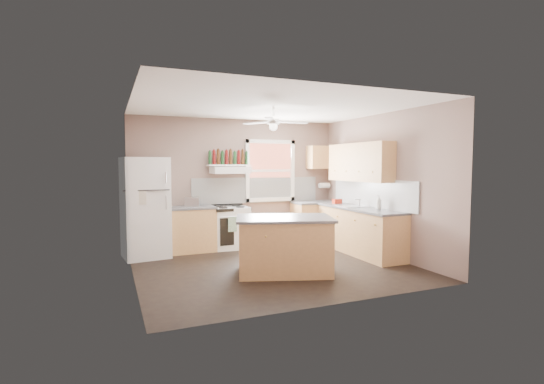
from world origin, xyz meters
name	(u,v)px	position (x,y,z in m)	size (l,w,h in m)	color
floor	(273,266)	(0.00, 0.00, 0.00)	(4.50, 4.50, 0.00)	black
ceiling	(273,106)	(0.00, 0.00, 2.70)	(4.50, 4.50, 0.00)	white
wall_back	(237,182)	(0.00, 2.02, 1.35)	(4.50, 0.05, 2.70)	#796056
wall_right	(383,185)	(2.27, 0.00, 1.35)	(0.05, 4.00, 2.70)	#796056
wall_left	(131,191)	(-2.27, 0.00, 1.35)	(0.05, 4.00, 2.70)	#796056
backsplash_back	(257,190)	(0.45, 1.99, 1.18)	(2.90, 0.03, 0.55)	white
backsplash_right	(371,193)	(2.23, 0.30, 1.18)	(0.03, 2.60, 0.55)	white
window_view	(270,171)	(0.75, 1.98, 1.60)	(1.00, 0.02, 1.20)	brown
window_frame	(270,171)	(0.75, 1.96, 1.60)	(1.16, 0.07, 1.36)	white
refrigerator	(145,208)	(-1.95, 1.54, 0.93)	(0.79, 0.77, 1.87)	white
base_cabinet_left	(192,230)	(-1.06, 1.70, 0.43)	(0.90, 0.60, 0.86)	#B6844C
counter_left	(191,208)	(-1.06, 1.70, 0.88)	(0.92, 0.62, 0.04)	#4A4A4C
toaster	(192,202)	(-1.05, 1.67, 0.99)	(0.28, 0.16, 0.18)	silver
stove	(230,227)	(-0.26, 1.70, 0.43)	(0.74, 0.64, 0.86)	white
range_hood	(230,170)	(-0.23, 1.75, 1.62)	(0.78, 0.50, 0.14)	white
bottle_shelf	(229,165)	(-0.23, 1.87, 1.72)	(0.90, 0.26, 0.03)	white
cart	(275,231)	(0.72, 1.64, 0.30)	(0.61, 0.41, 0.61)	#B6844C
base_cabinet_corner	(315,222)	(1.75, 1.70, 0.43)	(1.00, 0.60, 0.86)	#B6844C
base_cabinet_right	(359,231)	(1.95, 0.30, 0.43)	(0.60, 2.20, 0.86)	#B6844C
counter_corner	(315,202)	(1.75, 1.70, 0.88)	(1.02, 0.62, 0.04)	#4A4A4C
counter_right	(359,208)	(1.94, 0.30, 0.88)	(0.62, 2.22, 0.04)	#4A4A4C
sink	(353,207)	(1.94, 0.50, 0.90)	(0.55, 0.45, 0.03)	silver
faucet	(360,203)	(2.10, 0.50, 0.97)	(0.03, 0.03, 0.14)	silver
upper_cabinet_right	(359,162)	(2.08, 0.50, 1.78)	(0.33, 1.80, 0.76)	#B6844C
upper_cabinet_corner	(321,157)	(1.95, 1.83, 1.90)	(0.60, 0.33, 0.52)	#B6844C
paper_towel	(324,185)	(2.07, 1.86, 1.25)	(0.12, 0.12, 0.26)	white
island	(284,246)	(0.00, -0.44, 0.43)	(1.43, 0.90, 0.86)	#B6844C
island_top	(284,218)	(0.00, -0.44, 0.88)	(1.51, 0.99, 0.04)	#4A4A4C
ceiling_fan_hub	(273,122)	(0.00, 0.00, 2.45)	(0.20, 0.20, 0.08)	white
soap_bottle	(379,202)	(2.08, -0.13, 1.03)	(0.10, 0.10, 0.26)	silver
red_caddy	(337,201)	(1.94, 1.08, 0.95)	(0.18, 0.12, 0.10)	#AD220E
wine_bottles	(229,158)	(-0.23, 1.87, 1.88)	(0.86, 0.06, 0.31)	#143819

